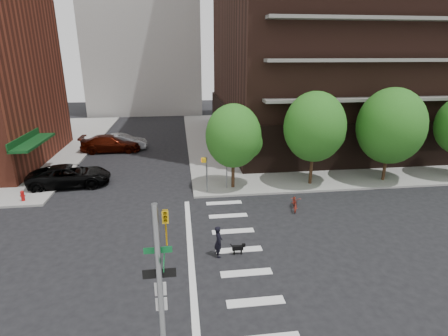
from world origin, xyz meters
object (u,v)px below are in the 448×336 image
parked_car_black (70,176)px  parked_car_silver (122,142)px  fire_hydrant (22,195)px  parked_car_maroon (111,143)px  traffic_signal (163,317)px  dog_walker (218,241)px  scooter (295,202)px

parked_car_black → parked_car_silver: (2.42, 10.29, 0.00)m
fire_hydrant → parked_car_maroon: (3.69, 12.52, 0.31)m
traffic_signal → dog_walker: size_ratio=3.65×
traffic_signal → scooter: size_ratio=3.32×
parked_car_maroon → dog_walker: (8.70, -20.73, -0.04)m
fire_hydrant → parked_car_maroon: 13.06m
fire_hydrant → parked_car_silver: parked_car_silver is taller
parked_car_black → parked_car_maroon: parked_car_maroon is taller
parked_car_black → parked_car_silver: bearing=-18.7°
parked_car_silver → parked_car_maroon: bearing=123.0°
dog_walker → traffic_signal: bearing=159.9°
parked_car_maroon → dog_walker: size_ratio=3.62×
traffic_signal → scooter: traffic_signal is taller
dog_walker → scooter: bearing=-50.4°
traffic_signal → parked_car_black: 19.85m
scooter → traffic_signal: bearing=-109.2°
traffic_signal → dog_walker: 7.70m
traffic_signal → parked_car_silver: (-5.31, 28.48, -1.88)m
scooter → parked_car_black: bearing=172.7°
traffic_signal → scooter: bearing=56.5°
parked_car_black → parked_car_silver: size_ratio=1.18×
fire_hydrant → dog_walker: size_ratio=0.45×
dog_walker → parked_car_silver: bearing=18.1°
parked_car_black → parked_car_maroon: bearing=-13.6°
fire_hydrant → parked_car_black: size_ratio=0.12×
fire_hydrant → traffic_signal: bearing=-56.7°
traffic_signal → parked_car_maroon: traffic_signal is taller
traffic_signal → parked_car_silver: bearing=100.6°
parked_car_silver → scooter: (13.23, -16.51, -0.35)m
fire_hydrant → dog_walker: bearing=-33.5°
fire_hydrant → parked_car_black: 3.71m
traffic_signal → parked_car_maroon: size_ratio=1.01×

